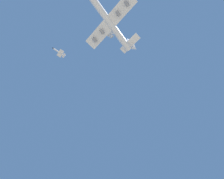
# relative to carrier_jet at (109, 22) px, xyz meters

# --- Properties ---
(carrier_jet) EXTENTS (55.50, 66.97, 20.96)m
(carrier_jet) POSITION_rel_carrier_jet_xyz_m (0.00, 0.00, 0.00)
(carrier_jet) COLOR white
(chase_jet_lead) EXTENTS (12.55, 13.10, 4.00)m
(chase_jet_lead) POSITION_rel_carrier_jet_xyz_m (56.94, -18.89, 1.91)
(chase_jet_lead) COLOR silver
(chase_jet_left_wing) EXTENTS (8.96, 15.25, 4.00)m
(chase_jet_left_wing) POSITION_rel_carrier_jet_xyz_m (2.24, -9.64, 27.26)
(chase_jet_left_wing) COLOR #999EA3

